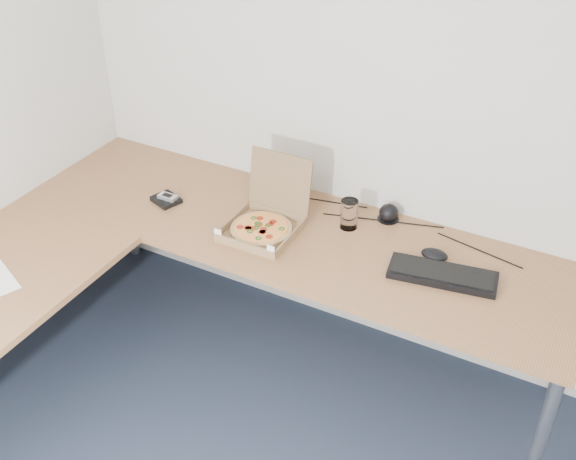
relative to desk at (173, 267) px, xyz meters
The scene contains 10 objects.
room_shell 1.39m from the desk, 49.77° to the right, with size 3.50×3.50×2.50m, color beige, non-canonical shape.
desk is the anchor object (origin of this frame).
pizza_box 0.43m from the desk, 58.53° to the left, with size 0.30×0.35×0.30m.
drinking_glass 0.79m from the desk, 46.65° to the left, with size 0.08×0.08×0.13m, color silver.
keyboard 1.09m from the desk, 22.29° to the left, with size 0.43×0.15×0.03m, color black.
mouse 1.08m from the desk, 28.89° to the left, with size 0.11×0.07×0.04m, color black.
wallet 0.47m from the desk, 129.40° to the left, with size 0.12×0.10×0.02m, color black.
phone 0.47m from the desk, 128.40° to the left, with size 0.09×0.05×0.02m, color #B2B5BA.
dome_speaker 0.97m from the desk, 46.56° to the left, with size 0.10×0.10×0.08m, color black.
cable_bundle 0.94m from the desk, 46.26° to the left, with size 0.59×0.04×0.01m, color black, non-canonical shape.
Camera 1 is at (0.66, -0.80, 2.44)m, focal length 43.19 mm.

